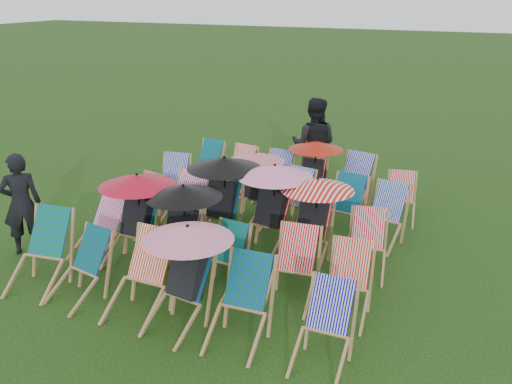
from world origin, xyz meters
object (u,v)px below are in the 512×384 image
at_px(deckchair_5, 324,329).
at_px(person_left, 21,204).
at_px(person_rear, 314,145).
at_px(deckchair_29, 401,198).
at_px(deckchair_0, 39,252).

bearing_deg(deckchair_5, person_left, 170.96).
distance_m(deckchair_5, person_rear, 5.77).
xyz_separation_m(deckchair_5, person_rear, (-1.99, 5.40, 0.50)).
xyz_separation_m(deckchair_29, person_rear, (-1.94, 0.90, 0.53)).
distance_m(deckchair_29, person_left, 6.28).
relative_size(deckchair_29, person_left, 0.52).
xyz_separation_m(deckchair_0, deckchair_5, (4.08, -0.04, -0.07)).
xyz_separation_m(deckchair_0, deckchair_29, (4.03, 4.45, -0.10)).
bearing_deg(deckchair_29, deckchair_0, -141.31).
bearing_deg(person_left, person_rear, -166.76).
relative_size(person_left, person_rear, 0.85).
bearing_deg(person_left, deckchair_0, 101.37).
relative_size(deckchair_5, deckchair_29, 1.07).
xyz_separation_m(deckchair_5, deckchair_29, (-0.05, 4.50, -0.03)).
distance_m(deckchair_29, person_rear, 2.21).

